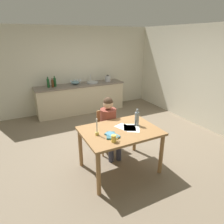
% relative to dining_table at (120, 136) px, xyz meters
% --- Properties ---
extents(ground_plane, '(5.20, 5.20, 0.04)m').
position_rel_dining_table_xyz_m(ground_plane, '(0.35, 0.95, -0.70)').
color(ground_plane, '#7A6B56').
extents(wall_back, '(5.20, 0.12, 2.60)m').
position_rel_dining_table_xyz_m(wall_back, '(0.35, 3.55, 0.62)').
color(wall_back, beige).
rests_on(wall_back, ground).
extents(wall_right, '(0.12, 5.20, 2.60)m').
position_rel_dining_table_xyz_m(wall_right, '(2.95, 0.95, 0.62)').
color(wall_right, beige).
rests_on(wall_right, ground).
extents(kitchen_counter, '(2.76, 0.64, 0.90)m').
position_rel_dining_table_xyz_m(kitchen_counter, '(0.35, 3.19, -0.23)').
color(kitchen_counter, beige).
rests_on(kitchen_counter, ground).
extents(dining_table, '(1.31, 0.96, 0.79)m').
position_rel_dining_table_xyz_m(dining_table, '(0.00, 0.00, 0.00)').
color(dining_table, '#9E7042').
rests_on(dining_table, ground).
extents(chair_at_table, '(0.44, 0.44, 0.86)m').
position_rel_dining_table_xyz_m(chair_at_table, '(0.09, 0.72, -0.20)').
color(chair_at_table, '#9E7042').
rests_on(chair_at_table, ground).
extents(person_seated, '(0.36, 0.61, 1.19)m').
position_rel_dining_table_xyz_m(person_seated, '(0.08, 0.57, -0.01)').
color(person_seated, brown).
rests_on(person_seated, ground).
extents(coffee_mug, '(0.12, 0.08, 0.11)m').
position_rel_dining_table_xyz_m(coffee_mug, '(-0.28, -0.31, 0.17)').
color(coffee_mug, '#F2CC4C').
rests_on(coffee_mug, dining_table).
extents(candlestick, '(0.06, 0.06, 0.29)m').
position_rel_dining_table_xyz_m(candlestick, '(-0.42, 0.00, 0.19)').
color(candlestick, gold).
rests_on(candlestick, dining_table).
extents(book_magazine, '(0.22, 0.27, 0.03)m').
position_rel_dining_table_xyz_m(book_magazine, '(-0.25, -0.14, 0.12)').
color(book_magazine, '#336572').
rests_on(book_magazine, dining_table).
extents(book_cookery, '(0.19, 0.27, 0.03)m').
position_rel_dining_table_xyz_m(book_cookery, '(-0.22, -0.15, 0.13)').
color(book_cookery, teal).
rests_on(book_cookery, dining_table).
extents(paper_letter, '(0.33, 0.36, 0.00)m').
position_rel_dining_table_xyz_m(paper_letter, '(0.20, 0.01, 0.11)').
color(paper_letter, white).
rests_on(paper_letter, dining_table).
extents(paper_bill, '(0.34, 0.36, 0.00)m').
position_rel_dining_table_xyz_m(paper_bill, '(0.23, -0.06, 0.11)').
color(paper_bill, white).
rests_on(paper_bill, dining_table).
extents(paper_envelope, '(0.29, 0.35, 0.00)m').
position_rel_dining_table_xyz_m(paper_envelope, '(0.12, 0.07, 0.11)').
color(paper_envelope, white).
rests_on(paper_envelope, dining_table).
extents(wine_bottle_on_table, '(0.08, 0.08, 0.31)m').
position_rel_dining_table_xyz_m(wine_bottle_on_table, '(0.36, 0.03, 0.24)').
color(wine_bottle_on_table, '#8C999E').
rests_on(wine_bottle_on_table, dining_table).
extents(sink_unit, '(0.36, 0.36, 0.24)m').
position_rel_dining_table_xyz_m(sink_unit, '(0.76, 3.19, 0.24)').
color(sink_unit, '#B2B7BC').
rests_on(sink_unit, kitchen_counter).
extents(bottle_oil, '(0.08, 0.08, 0.31)m').
position_rel_dining_table_xyz_m(bottle_oil, '(-0.60, 3.21, 0.35)').
color(bottle_oil, '#194C23').
rests_on(bottle_oil, kitchen_counter).
extents(bottle_vinegar, '(0.07, 0.07, 0.26)m').
position_rel_dining_table_xyz_m(bottle_vinegar, '(-0.49, 3.17, 0.33)').
color(bottle_vinegar, '#593319').
rests_on(bottle_vinegar, kitchen_counter).
extents(bottle_wine_red, '(0.08, 0.08, 0.31)m').
position_rel_dining_table_xyz_m(bottle_wine_red, '(-0.40, 3.24, 0.35)').
color(bottle_wine_red, '#194C23').
rests_on(bottle_wine_red, kitchen_counter).
extents(mixing_bowl, '(0.25, 0.25, 0.11)m').
position_rel_dining_table_xyz_m(mixing_bowl, '(0.22, 3.25, 0.27)').
color(mixing_bowl, '#668C99').
rests_on(mixing_bowl, kitchen_counter).
extents(stovetop_kettle, '(0.18, 0.18, 0.22)m').
position_rel_dining_table_xyz_m(stovetop_kettle, '(1.30, 3.19, 0.31)').
color(stovetop_kettle, '#B7BABF').
rests_on(stovetop_kettle, kitchen_counter).
extents(wine_glass_near_sink, '(0.07, 0.07, 0.15)m').
position_rel_dining_table_xyz_m(wine_glass_near_sink, '(0.41, 3.34, 0.32)').
color(wine_glass_near_sink, silver).
rests_on(wine_glass_near_sink, kitchen_counter).
extents(wine_glass_by_kettle, '(0.07, 0.07, 0.15)m').
position_rel_dining_table_xyz_m(wine_glass_by_kettle, '(0.31, 3.34, 0.32)').
color(wine_glass_by_kettle, silver).
rests_on(wine_glass_by_kettle, kitchen_counter).
extents(wine_glass_back_left, '(0.07, 0.07, 0.15)m').
position_rel_dining_table_xyz_m(wine_glass_back_left, '(0.23, 3.34, 0.32)').
color(wine_glass_back_left, silver).
rests_on(wine_glass_back_left, kitchen_counter).
extents(wine_glass_back_right, '(0.07, 0.07, 0.15)m').
position_rel_dining_table_xyz_m(wine_glass_back_right, '(0.11, 3.34, 0.32)').
color(wine_glass_back_right, silver).
rests_on(wine_glass_back_right, kitchen_counter).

